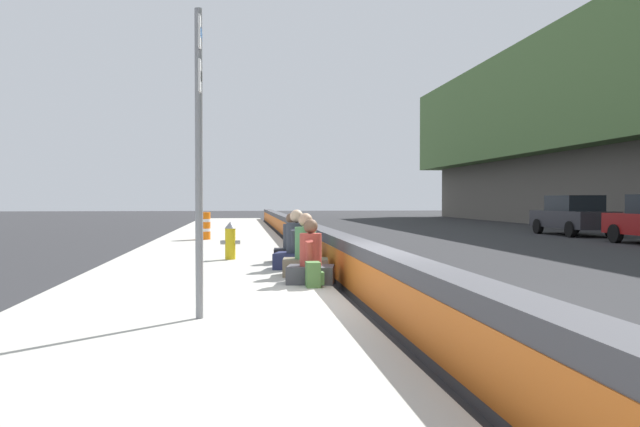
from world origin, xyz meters
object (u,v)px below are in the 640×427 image
route_sign_post (199,141)px  construction_barrel (203,226)px  seated_person_middle (306,256)px  seated_person_far (291,247)px  parked_car_fourth (573,215)px  fire_hydrant (230,240)px  seated_person_foreground (311,263)px  backpack (314,275)px  seated_person_rear (297,250)px

route_sign_post → construction_barrel: (15.20, 0.82, -1.59)m
route_sign_post → seated_person_middle: route_sign_post is taller
seated_person_far → parked_car_fourth: (11.72, -12.99, 0.38)m
route_sign_post → seated_person_middle: size_ratio=3.16×
parked_car_fourth → construction_barrel: bearing=101.9°
fire_hydrant → seated_person_middle: size_ratio=0.77×
seated_person_middle → seated_person_foreground: bearing=178.8°
route_sign_post → construction_barrel: route_sign_post is taller
route_sign_post → backpack: bearing=-32.8°
seated_person_foreground → backpack: bearing=179.4°
fire_hydrant → seated_person_middle: 3.68m
seated_person_foreground → construction_barrel: (12.18, 2.45, 0.15)m
route_sign_post → fire_hydrant: (7.50, -0.24, -1.62)m
route_sign_post → seated_person_rear: route_sign_post is taller
fire_hydrant → backpack: fire_hydrant is taller
fire_hydrant → seated_person_rear: (-2.21, -1.35, -0.08)m
construction_barrel → parked_car_fourth: parked_car_fourth is taller
fire_hydrant → parked_car_fourth: size_ratio=0.20×
fire_hydrant → construction_barrel: 7.78m
seated_person_far → seated_person_middle: bearing=-178.9°
fire_hydrant → seated_person_foreground: 4.69m
seated_person_far → fire_hydrant: bearing=60.7°
route_sign_post → construction_barrel: size_ratio=3.79×
route_sign_post → seated_person_far: bearing=-13.4°
parked_car_fourth → seated_person_foreground: bearing=140.0°
backpack → parked_car_fourth: 20.55m
seated_person_rear → seated_person_far: 1.44m
seated_person_foreground → seated_person_far: 3.71m
seated_person_foreground → backpack: 0.52m
seated_person_middle → backpack: seated_person_middle is taller
fire_hydrant → construction_barrel: bearing=7.8°
seated_person_middle → seated_person_rear: seated_person_rear is taller
construction_barrel → parked_car_fourth: bearing=-78.1°
seated_person_middle → seated_person_rear: 1.19m
seated_person_rear → backpack: (-2.77, -0.03, -0.18)m
fire_hydrant → seated_person_far: bearing=-119.3°
parked_car_fourth → seated_person_rear: bearing=135.4°
fire_hydrant → seated_person_rear: 2.59m
fire_hydrant → seated_person_far: (-0.77, -1.36, -0.11)m
seated_person_rear → seated_person_foreground: bearing=-179.1°
seated_person_foreground → fire_hydrant: bearing=17.2°
parked_car_fourth → seated_person_middle: bearing=138.0°
fire_hydrant → construction_barrel: size_ratio=0.93×
seated_person_foreground → seated_person_middle: size_ratio=0.93×
route_sign_post → seated_person_middle: bearing=-22.0°
seated_person_middle → parked_car_fourth: parked_car_fourth is taller
route_sign_post → seated_person_foreground: size_ratio=3.38×
route_sign_post → seated_person_foreground: (3.01, -1.63, -1.74)m
seated_person_far → construction_barrel: size_ratio=1.15×
fire_hydrant → seated_person_foreground: bearing=-162.8°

